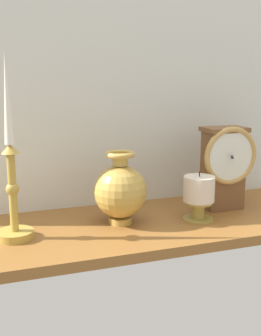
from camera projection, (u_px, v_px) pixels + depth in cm
name	position (u px, v px, depth cm)	size (l,w,h in cm)	color
ground_plane	(140.00, 226.00, 108.10)	(100.00, 36.00, 2.40)	brown
back_wall	(117.00, 88.00, 118.03)	(120.00, 2.00, 65.00)	silver
mantel_clock	(224.00, 165.00, 116.18)	(15.54, 10.45, 23.00)	brown
candlestick_tall_left	(12.00, 180.00, 94.02)	(8.36, 8.36, 41.30)	#B6943B
brass_vase_bulbous	(120.00, 191.00, 105.17)	(13.07, 13.07, 18.05)	gold
pillar_candle_front	(199.00, 194.00, 108.26)	(7.89, 7.89, 12.46)	#AB9541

